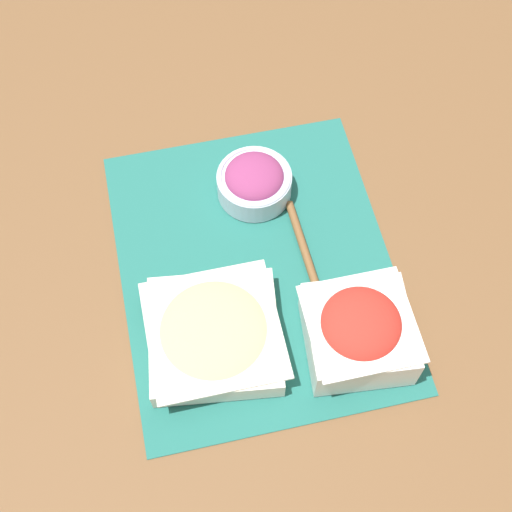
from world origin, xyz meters
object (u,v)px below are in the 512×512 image
object	(u,v)px
tomato_bowl	(359,331)
wooden_spoon	(324,307)
cucumber_bowl	(214,334)
onion_bowl	(254,181)

from	to	relation	value
tomato_bowl	wooden_spoon	size ratio (longest dim) A/B	0.61
cucumber_bowl	wooden_spoon	xyz separation A→B (m)	(-0.01, 0.15, -0.01)
cucumber_bowl	tomato_bowl	xyz separation A→B (m)	(0.04, 0.18, 0.02)
tomato_bowl	wooden_spoon	world-z (taller)	tomato_bowl
onion_bowl	tomato_bowl	xyz separation A→B (m)	(0.27, 0.08, 0.01)
onion_bowl	tomato_bowl	distance (m)	0.28
onion_bowl	tomato_bowl	size ratio (longest dim) A/B	0.76
onion_bowl	wooden_spoon	size ratio (longest dim) A/B	0.47
onion_bowl	wooden_spoon	world-z (taller)	onion_bowl
cucumber_bowl	wooden_spoon	distance (m)	0.16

